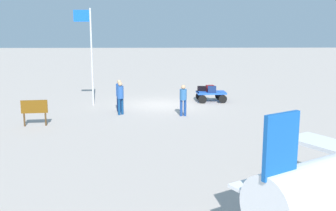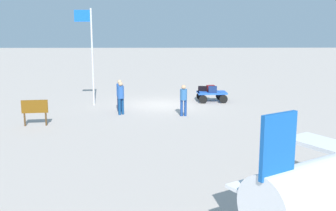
{
  "view_description": "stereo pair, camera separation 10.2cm",
  "coord_description": "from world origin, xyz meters",
  "views": [
    {
      "loc": [
        0.01,
        23.65,
        4.64
      ],
      "look_at": [
        -0.33,
        6.0,
        1.15
      ],
      "focal_mm": 43.98,
      "sensor_mm": 36.0,
      "label": 1
    },
    {
      "loc": [
        -0.09,
        23.65,
        4.64
      ],
      "look_at": [
        -0.33,
        6.0,
        1.15
      ],
      "focal_mm": 43.98,
      "sensor_mm": 36.0,
      "label": 2
    }
  ],
  "objects": [
    {
      "name": "worker_lead",
      "position": [
        -1.16,
        2.98,
        0.96
      ],
      "size": [
        0.41,
        0.41,
        1.62
      ],
      "color": "navy",
      "rests_on": "ground"
    },
    {
      "name": "flagpole",
      "position": [
        4.03,
        0.04,
        3.32
      ],
      "size": [
        0.99,
        0.1,
        5.54
      ],
      "color": "silver",
      "rests_on": "ground"
    },
    {
      "name": "signboard",
      "position": [
        5.82,
        4.97,
        0.82
      ],
      "size": [
        1.19,
        0.21,
        1.22
      ],
      "color": "#4C3319",
      "rests_on": "ground"
    },
    {
      "name": "ground_plane",
      "position": [
        0.0,
        0.0,
        0.0
      ],
      "size": [
        120.0,
        120.0,
        0.0
      ],
      "primitive_type": "plane",
      "color": "#B3A59C"
    },
    {
      "name": "suitcase_olive",
      "position": [
        -2.61,
        -1.43,
        0.74
      ],
      "size": [
        0.68,
        0.45,
        0.28
      ],
      "color": "black",
      "rests_on": "luggage_cart"
    },
    {
      "name": "suitcase_maroon",
      "position": [
        -3.1,
        -0.69,
        0.8
      ],
      "size": [
        0.51,
        0.32,
        0.4
      ],
      "color": "navy",
      "rests_on": "luggage_cart"
    },
    {
      "name": "worker_trailing",
      "position": [
        2.22,
        1.72,
        1.0
      ],
      "size": [
        0.47,
        0.47,
        1.72
      ],
      "color": "navy",
      "rests_on": "ground"
    },
    {
      "name": "worker_supervisor",
      "position": [
        2.08,
        2.6,
        1.01
      ],
      "size": [
        0.47,
        0.47,
        1.73
      ],
      "color": "navy",
      "rests_on": "ground"
    },
    {
      "name": "suitcase_dark",
      "position": [
        -3.04,
        -1.2,
        0.79
      ],
      "size": [
        0.51,
        0.41,
        0.38
      ],
      "color": "maroon",
      "rests_on": "luggage_cart"
    },
    {
      "name": "luggage_cart",
      "position": [
        -3.07,
        -1.03,
        0.44
      ],
      "size": [
        1.81,
        1.34,
        0.6
      ],
      "color": "blue",
      "rests_on": "ground"
    }
  ]
}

